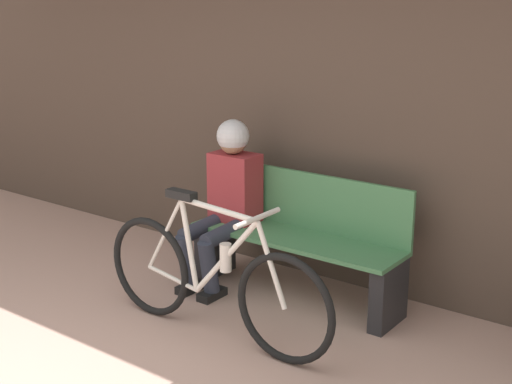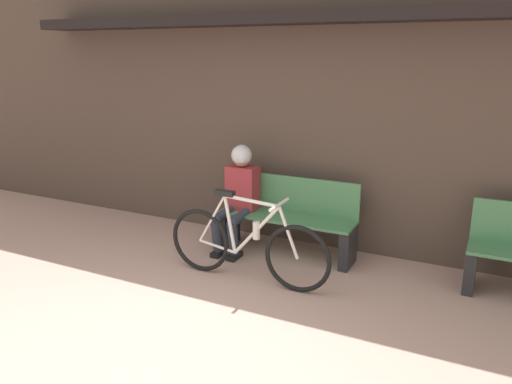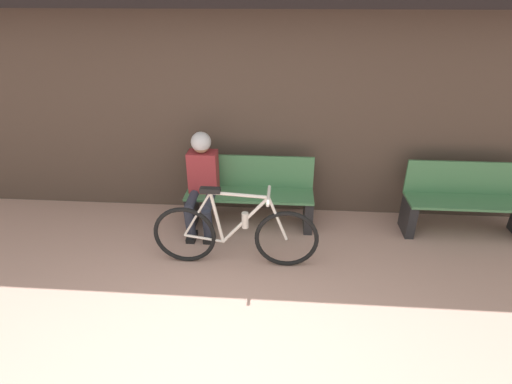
# 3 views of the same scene
# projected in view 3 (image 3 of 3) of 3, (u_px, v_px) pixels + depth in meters

# --- Properties ---
(storefront_wall) EXTENTS (12.00, 0.56, 3.20)m
(storefront_wall) POSITION_uv_depth(u_px,v_px,m) (242.00, 80.00, 4.61)
(storefront_wall) COLOR #4C3D33
(storefront_wall) RESTS_ON ground_plane
(park_bench_near) EXTENTS (1.51, 0.42, 0.84)m
(park_bench_near) POSITION_uv_depth(u_px,v_px,m) (250.00, 195.00, 4.81)
(park_bench_near) COLOR #477F51
(park_bench_near) RESTS_ON ground_plane
(bicycle) EXTENTS (1.71, 0.40, 0.89)m
(bicycle) POSITION_uv_depth(u_px,v_px,m) (235.00, 234.00, 4.09)
(bicycle) COLOR black
(bicycle) RESTS_ON ground_plane
(person_seated) EXTENTS (0.34, 0.61, 1.18)m
(person_seated) POSITION_uv_depth(u_px,v_px,m) (202.00, 176.00, 4.61)
(person_seated) COLOR #2D3342
(person_seated) RESTS_ON ground_plane
(park_bench_far) EXTENTS (1.41, 0.42, 0.84)m
(park_bench_far) POSITION_uv_depth(u_px,v_px,m) (467.00, 203.00, 4.64)
(park_bench_far) COLOR #477F51
(park_bench_far) RESTS_ON ground_plane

